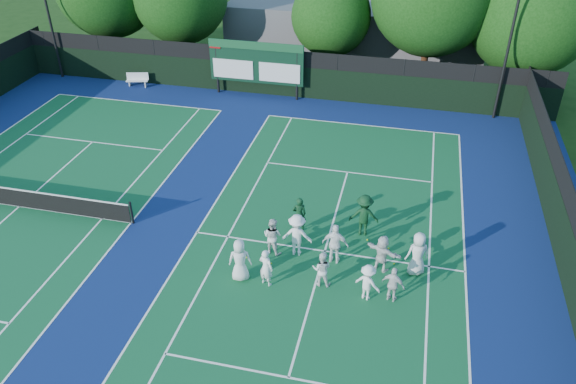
% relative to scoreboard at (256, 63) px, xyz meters
% --- Properties ---
extents(ground, '(120.00, 120.00, 0.00)m').
position_rel_scoreboard_xyz_m(ground, '(7.01, -15.59, -2.19)').
color(ground, '#16340E').
rests_on(ground, ground).
extents(court_apron, '(34.00, 32.00, 0.01)m').
position_rel_scoreboard_xyz_m(court_apron, '(1.01, -14.59, -2.19)').
color(court_apron, navy).
rests_on(court_apron, ground).
extents(near_court, '(11.05, 23.85, 0.01)m').
position_rel_scoreboard_xyz_m(near_court, '(7.01, -14.59, -2.18)').
color(near_court, '#11562D').
rests_on(near_court, ground).
extents(left_court, '(11.05, 23.85, 0.01)m').
position_rel_scoreboard_xyz_m(left_court, '(-6.99, -14.59, -2.18)').
color(left_court, '#11562D').
rests_on(left_court, ground).
extents(back_fence, '(34.00, 0.08, 3.00)m').
position_rel_scoreboard_xyz_m(back_fence, '(1.01, 0.41, -0.83)').
color(back_fence, black).
rests_on(back_fence, ground).
extents(divider_fence_right, '(0.08, 32.00, 3.00)m').
position_rel_scoreboard_xyz_m(divider_fence_right, '(16.01, -14.59, -0.83)').
color(divider_fence_right, black).
rests_on(divider_fence_right, ground).
extents(scoreboard, '(6.00, 0.21, 3.55)m').
position_rel_scoreboard_xyz_m(scoreboard, '(0.00, 0.00, 0.00)').
color(scoreboard, black).
rests_on(scoreboard, ground).
extents(clubhouse, '(18.00, 6.00, 4.00)m').
position_rel_scoreboard_xyz_m(clubhouse, '(5.01, 8.41, -0.19)').
color(clubhouse, '#5C5C61').
rests_on(clubhouse, ground).
extents(light_pole_right, '(1.20, 0.30, 10.12)m').
position_rel_scoreboard_xyz_m(light_pole_right, '(14.51, 0.11, 4.11)').
color(light_pole_right, black).
rests_on(light_pole_right, ground).
extents(tennis_net, '(11.30, 0.10, 1.10)m').
position_rel_scoreboard_xyz_m(tennis_net, '(-6.99, -14.59, -1.70)').
color(tennis_net, black).
rests_on(tennis_net, ground).
extents(bench, '(1.48, 0.72, 0.90)m').
position_rel_scoreboard_xyz_m(bench, '(-8.14, -0.22, -1.70)').
color(bench, white).
rests_on(bench, ground).
extents(tree_c, '(5.13, 5.13, 6.83)m').
position_rel_scoreboard_xyz_m(tree_c, '(4.11, 3.99, 1.93)').
color(tree_c, '#311A0D').
rests_on(tree_c, ground).
extents(tree_e, '(7.33, 7.33, 8.76)m').
position_rel_scoreboard_xyz_m(tree_e, '(16.15, 3.99, 2.72)').
color(tree_e, '#311A0D').
rests_on(tree_e, ground).
extents(tennis_ball_0, '(0.07, 0.07, 0.07)m').
position_rel_scoreboard_xyz_m(tennis_ball_0, '(5.10, -15.85, -2.16)').
color(tennis_ball_0, '#B2C617').
rests_on(tennis_ball_0, ground).
extents(tennis_ball_1, '(0.07, 0.07, 0.07)m').
position_rel_scoreboard_xyz_m(tennis_ball_1, '(9.50, -13.84, -2.16)').
color(tennis_ball_1, '#B2C617').
rests_on(tennis_ball_1, ground).
extents(tennis_ball_3, '(0.07, 0.07, 0.07)m').
position_rel_scoreboard_xyz_m(tennis_ball_3, '(4.06, -15.72, -2.16)').
color(tennis_ball_3, '#B2C617').
rests_on(tennis_ball_3, ground).
extents(tennis_ball_4, '(0.07, 0.07, 0.07)m').
position_rel_scoreboard_xyz_m(tennis_ball_4, '(8.60, -13.48, -2.16)').
color(tennis_ball_4, '#B2C617').
rests_on(tennis_ball_4, ground).
extents(tennis_ball_5, '(0.07, 0.07, 0.07)m').
position_rel_scoreboard_xyz_m(tennis_ball_5, '(9.80, -14.76, -2.16)').
color(tennis_ball_5, '#B2C617').
rests_on(tennis_ball_5, ground).
extents(player_front_0, '(0.97, 0.75, 1.78)m').
position_rel_scoreboard_xyz_m(player_front_0, '(4.20, -16.91, -1.30)').
color(player_front_0, white).
rests_on(player_front_0, ground).
extents(player_front_1, '(0.68, 0.57, 1.58)m').
position_rel_scoreboard_xyz_m(player_front_1, '(5.22, -16.98, -1.40)').
color(player_front_1, white).
rests_on(player_front_1, ground).
extents(player_front_2, '(0.73, 0.58, 1.47)m').
position_rel_scoreboard_xyz_m(player_front_2, '(7.22, -16.53, -1.46)').
color(player_front_2, white).
rests_on(player_front_2, ground).
extents(player_front_3, '(1.09, 0.86, 1.49)m').
position_rel_scoreboard_xyz_m(player_front_3, '(8.94, -16.88, -1.45)').
color(player_front_3, white).
rests_on(player_front_3, ground).
extents(player_front_4, '(0.93, 0.60, 1.47)m').
position_rel_scoreboard_xyz_m(player_front_4, '(9.84, -16.79, -1.46)').
color(player_front_4, silver).
rests_on(player_front_4, ground).
extents(player_back_0, '(0.92, 0.80, 1.60)m').
position_rel_scoreboard_xyz_m(player_back_0, '(4.97, -15.09, -1.39)').
color(player_back_0, silver).
rests_on(player_back_0, ground).
extents(player_back_1, '(1.23, 0.76, 1.84)m').
position_rel_scoreboard_xyz_m(player_back_1, '(5.94, -14.97, -1.27)').
color(player_back_1, white).
rests_on(player_back_1, ground).
extents(player_back_2, '(1.06, 0.50, 1.76)m').
position_rel_scoreboard_xyz_m(player_back_2, '(7.49, -15.14, -1.31)').
color(player_back_2, white).
rests_on(player_back_2, ground).
extents(player_back_3, '(1.51, 1.02, 1.57)m').
position_rel_scoreboard_xyz_m(player_back_3, '(9.30, -15.17, -1.41)').
color(player_back_3, silver).
rests_on(player_back_3, ground).
extents(player_back_4, '(1.05, 0.88, 1.84)m').
position_rel_scoreboard_xyz_m(player_back_4, '(10.60, -15.06, -1.27)').
color(player_back_4, silver).
rests_on(player_back_4, ground).
extents(coach_left, '(0.69, 0.57, 1.63)m').
position_rel_scoreboard_xyz_m(coach_left, '(5.69, -13.43, -1.37)').
color(coach_left, '#0E361B').
rests_on(coach_left, ground).
extents(coach_right, '(1.28, 0.81, 1.88)m').
position_rel_scoreboard_xyz_m(coach_right, '(8.34, -13.05, -1.25)').
color(coach_right, '#0E3519').
rests_on(coach_right, ground).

